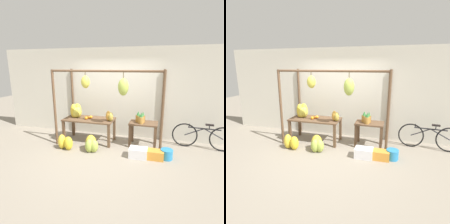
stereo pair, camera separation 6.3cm
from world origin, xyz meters
The scene contains 15 objects.
ground_plane centered at (0.00, 0.00, 0.00)m, with size 20.00×20.00×0.00m, color gray.
shop_wall_back centered at (0.00, 1.58, 1.40)m, with size 8.00×0.08×2.80m.
stall_awning centered at (0.06, 0.62, 1.50)m, with size 3.02×1.27×2.15m.
display_table_main centered at (-0.63, 0.83, 0.61)m, with size 1.49×0.71×0.71m.
display_table_side centered at (0.98, 0.93, 0.52)m, with size 0.79×0.53×0.69m.
banana_pile_on_table centered at (-1.07, 0.88, 0.90)m, with size 0.43×0.39×0.42m.
orange_pile centered at (-0.64, 0.80, 0.75)m, with size 0.18×0.23×0.09m.
pineapple_cluster centered at (0.90, 0.90, 0.82)m, with size 0.28×0.32×0.33m.
banana_pile_ground_left centered at (-1.05, 0.11, 0.20)m, with size 0.50×0.32×0.41m.
banana_pile_ground_right centered at (-0.32, 0.19, 0.19)m, with size 0.49×0.50×0.42m.
fruit_crate_white centered at (0.95, 0.15, 0.13)m, with size 0.45×0.31×0.25m.
blue_bucket centered at (1.64, 0.27, 0.12)m, with size 0.30×0.30×0.24m.
parked_bicycle centered at (2.60, 1.14, 0.36)m, with size 1.64×0.19×0.72m.
papaya_pile centered at (0.03, 0.75, 0.85)m, with size 0.28×0.25×0.29m.
fruit_crate_purple centered at (1.37, 0.18, 0.11)m, with size 0.40×0.28×0.23m.
Camera 1 is at (1.46, -4.17, 2.24)m, focal length 30.00 mm.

